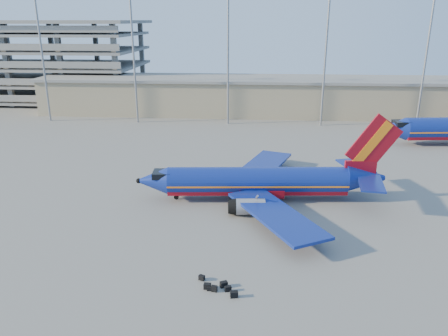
% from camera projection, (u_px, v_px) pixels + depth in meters
% --- Properties ---
extents(ground, '(220.00, 220.00, 0.00)m').
position_uv_depth(ground, '(244.00, 212.00, 51.50)').
color(ground, slate).
rests_on(ground, ground).
extents(terminal_building, '(122.00, 16.00, 8.50)m').
position_uv_depth(terminal_building, '(294.00, 96.00, 104.14)').
color(terminal_building, gray).
rests_on(terminal_building, ground).
extents(parking_garage, '(62.00, 32.00, 21.40)m').
position_uv_depth(parking_garage, '(32.00, 57.00, 122.05)').
color(parking_garage, slate).
rests_on(parking_garage, ground).
extents(light_mast_row, '(101.60, 1.60, 28.65)m').
position_uv_depth(light_mast_row, '(277.00, 40.00, 88.91)').
color(light_mast_row, gray).
rests_on(light_mast_row, ground).
extents(aircraft_main, '(32.46, 31.13, 10.99)m').
position_uv_depth(aircraft_main, '(263.00, 182.00, 54.46)').
color(aircraft_main, navy).
rests_on(aircraft_main, ground).
extents(luggage_pile, '(3.59, 2.77, 0.54)m').
position_uv_depth(luggage_pile, '(218.00, 287.00, 36.59)').
color(luggage_pile, black).
rests_on(luggage_pile, ground).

